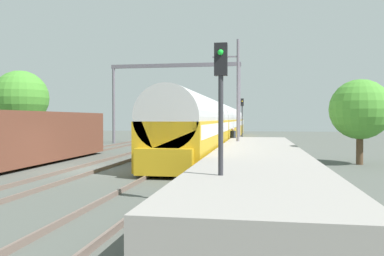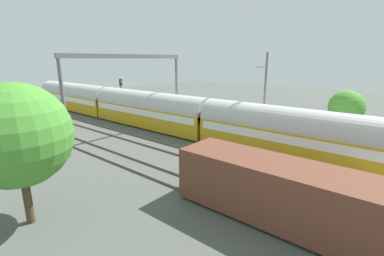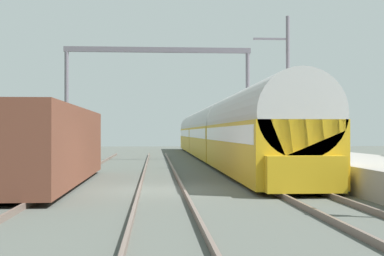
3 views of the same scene
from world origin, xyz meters
The scene contains 14 objects.
ground centered at (0.00, 0.00, 0.00)m, with size 120.00×120.00×0.00m, color #4F534D.
track_far_west centered at (-4.26, 0.00, 0.08)m, with size 1.52×60.00×0.16m.
track_west centered at (0.00, 0.00, 0.08)m, with size 1.52×60.00×0.16m.
track_east centered at (4.26, 0.00, 0.08)m, with size 1.52×60.00×0.16m.
platform centered at (8.07, 2.00, 0.45)m, with size 4.40×28.00×0.90m.
passenger_train centered at (4.26, 22.05, 1.97)m, with size 2.93×49.20×3.82m.
freight_car centered at (-4.26, 2.11, 1.47)m, with size 2.80×13.00×2.70m.
person_crossing centered at (6.03, 14.17, 1.03)m, with size 0.47×0.42×1.73m.
railway_signal_near centered at (7.01, -7.19, 2.96)m, with size 0.36×0.30×4.57m.
railway_signal_far centered at (6.17, 29.65, 3.15)m, with size 0.36×0.30×4.90m.
catenary_gantry centered at (0.00, 19.72, 5.66)m, with size 12.91×0.28×7.86m.
catenary_pole_east_mid centered at (6.61, 9.59, 4.15)m, with size 1.90×0.20×8.00m.
tree_west_background centered at (-11.77, 12.48, 4.23)m, with size 4.60×4.60×6.54m.
tree_east_background centered at (13.45, 4.32, 2.97)m, with size 3.24×3.24×4.60m.
Camera 1 is at (8.03, -18.14, 2.48)m, focal length 37.01 mm.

